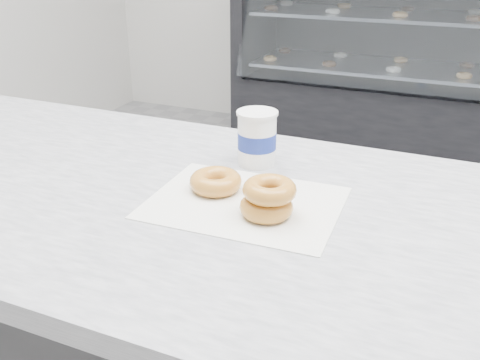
% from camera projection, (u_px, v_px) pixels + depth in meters
% --- Properties ---
extents(display_case, '(2.40, 0.74, 1.25)m').
position_uv_depth(display_case, '(428.00, 85.00, 3.36)').
color(display_case, black).
rests_on(display_case, ground).
extents(wax_paper, '(0.35, 0.27, 0.00)m').
position_uv_depth(wax_paper, '(245.00, 203.00, 0.97)').
color(wax_paper, white).
rests_on(wax_paper, counter).
extents(donut_single, '(0.11, 0.11, 0.03)m').
position_uv_depth(donut_single, '(216.00, 181.00, 1.01)').
color(donut_single, gold).
rests_on(donut_single, wax_paper).
extents(donut_stack, '(0.13, 0.13, 0.06)m').
position_uv_depth(donut_stack, '(268.00, 198.00, 0.91)').
color(donut_stack, gold).
rests_on(donut_stack, wax_paper).
extents(coffee_cup, '(0.10, 0.10, 0.11)m').
position_uv_depth(coffee_cup, '(257.00, 137.00, 1.11)').
color(coffee_cup, white).
rests_on(coffee_cup, counter).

